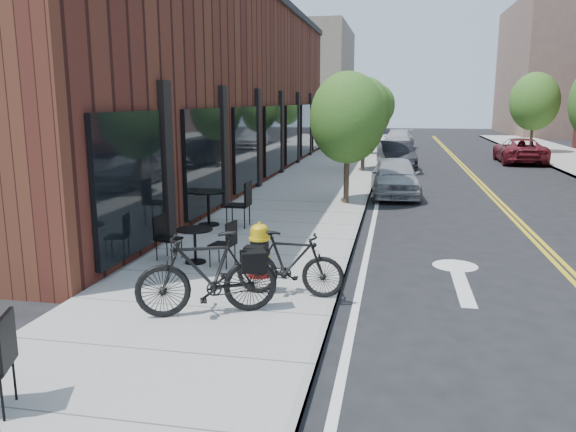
# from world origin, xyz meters

# --- Properties ---
(ground) EXTENTS (120.00, 120.00, 0.00)m
(ground) POSITION_xyz_m (0.00, 0.00, 0.00)
(ground) COLOR black
(ground) RESTS_ON ground
(sidewalk_near) EXTENTS (4.00, 70.00, 0.12)m
(sidewalk_near) POSITION_xyz_m (-2.00, 10.00, 0.06)
(sidewalk_near) COLOR #9E9B93
(sidewalk_near) RESTS_ON ground
(building_near) EXTENTS (5.00, 28.00, 7.00)m
(building_near) POSITION_xyz_m (-6.50, 14.00, 3.50)
(building_near) COLOR #481E17
(building_near) RESTS_ON ground
(bg_building_left) EXTENTS (8.00, 14.00, 10.00)m
(bg_building_left) POSITION_xyz_m (-8.00, 48.00, 5.00)
(bg_building_left) COLOR #726656
(bg_building_left) RESTS_ON ground
(bg_building_right) EXTENTS (10.00, 16.00, 12.00)m
(bg_building_right) POSITION_xyz_m (16.00, 50.00, 6.00)
(bg_building_right) COLOR brown
(bg_building_right) RESTS_ON ground
(tree_near_a) EXTENTS (2.20, 2.20, 3.81)m
(tree_near_a) POSITION_xyz_m (-0.60, 9.00, 2.60)
(tree_near_a) COLOR #382B1E
(tree_near_a) RESTS_ON sidewalk_near
(tree_near_b) EXTENTS (2.30, 2.30, 3.98)m
(tree_near_b) POSITION_xyz_m (-0.60, 17.00, 2.71)
(tree_near_b) COLOR #382B1E
(tree_near_b) RESTS_ON sidewalk_near
(tree_near_c) EXTENTS (2.10, 2.10, 3.67)m
(tree_near_c) POSITION_xyz_m (-0.60, 25.00, 2.53)
(tree_near_c) COLOR #382B1E
(tree_near_c) RESTS_ON sidewalk_near
(tree_near_d) EXTENTS (2.40, 2.40, 4.11)m
(tree_near_d) POSITION_xyz_m (-0.60, 33.00, 2.79)
(tree_near_d) COLOR #382B1E
(tree_near_d) RESTS_ON sidewalk_near
(tree_far_c) EXTENTS (2.80, 2.80, 4.62)m
(tree_far_c) POSITION_xyz_m (8.60, 28.00, 3.06)
(tree_far_c) COLOR #382B1E
(tree_far_c) RESTS_ON sidewalk_far
(fire_hydrant) EXTENTS (0.47, 0.47, 0.95)m
(fire_hydrant) POSITION_xyz_m (-1.42, 1.60, 0.57)
(fire_hydrant) COLOR maroon
(fire_hydrant) RESTS_ON sidewalk_near
(bicycle_left) EXTENTS (2.05, 1.29, 1.19)m
(bicycle_left) POSITION_xyz_m (-1.72, -0.26, 0.72)
(bicycle_left) COLOR black
(bicycle_left) RESTS_ON sidewalk_near
(bicycle_right) EXTENTS (1.70, 0.50, 1.02)m
(bicycle_right) POSITION_xyz_m (-0.73, 0.73, 0.63)
(bicycle_right) COLOR black
(bicycle_right) RESTS_ON sidewalk_near
(bistro_set_b) EXTENTS (1.60, 0.79, 0.84)m
(bistro_set_b) POSITION_xyz_m (-2.80, 2.17, 0.54)
(bistro_set_b) COLOR black
(bistro_set_b) RESTS_ON sidewalk_near
(bistro_set_c) EXTENTS (2.02, 0.89, 1.09)m
(bistro_set_c) POSITION_xyz_m (-3.60, 5.30, 0.67)
(bistro_set_c) COLOR black
(bistro_set_c) RESTS_ON sidewalk_near
(parked_car_a) EXTENTS (1.76, 3.88, 1.29)m
(parked_car_a) POSITION_xyz_m (0.80, 11.24, 0.65)
(parked_car_a) COLOR #9B9EA3
(parked_car_a) RESTS_ON ground
(parked_car_b) EXTENTS (1.90, 4.10, 1.30)m
(parked_car_b) POSITION_xyz_m (0.80, 18.55, 0.65)
(parked_car_b) COLOR black
(parked_car_b) RESTS_ON ground
(parked_car_c) EXTENTS (2.21, 4.58, 1.29)m
(parked_car_c) POSITION_xyz_m (0.90, 29.42, 0.64)
(parked_car_c) COLOR #B8B8BD
(parked_car_c) RESTS_ON ground
(parked_car_far) EXTENTS (2.15, 4.56, 1.26)m
(parked_car_far) POSITION_xyz_m (6.93, 22.68, 0.63)
(parked_car_far) COLOR maroon
(parked_car_far) RESTS_ON ground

